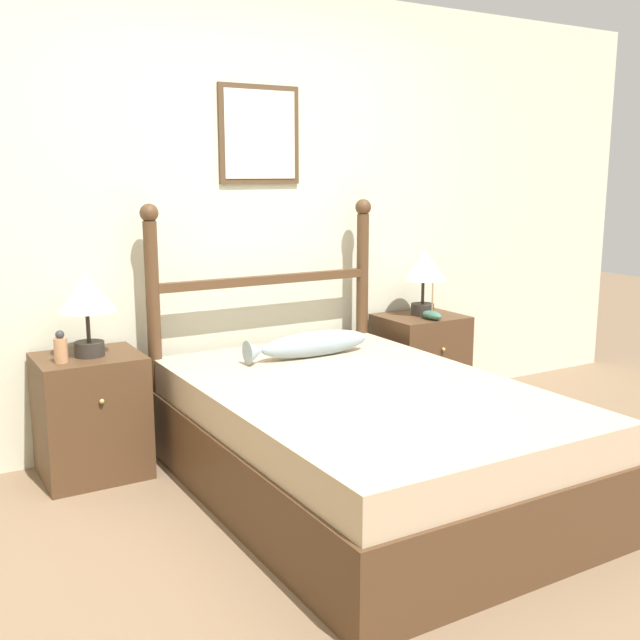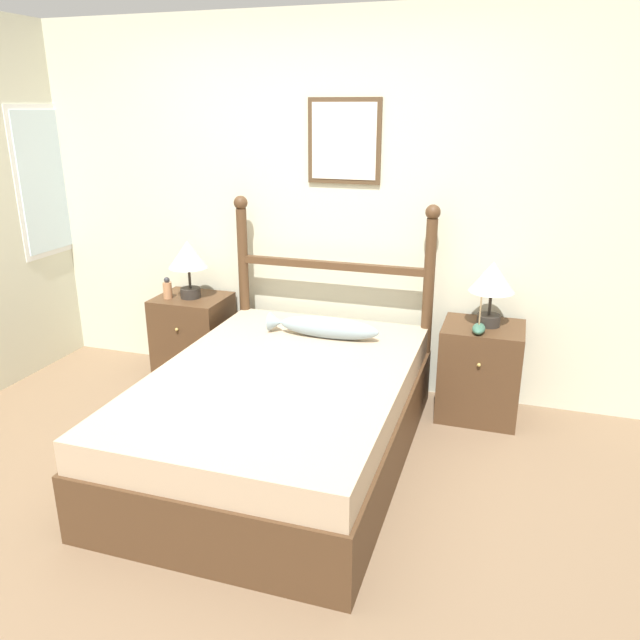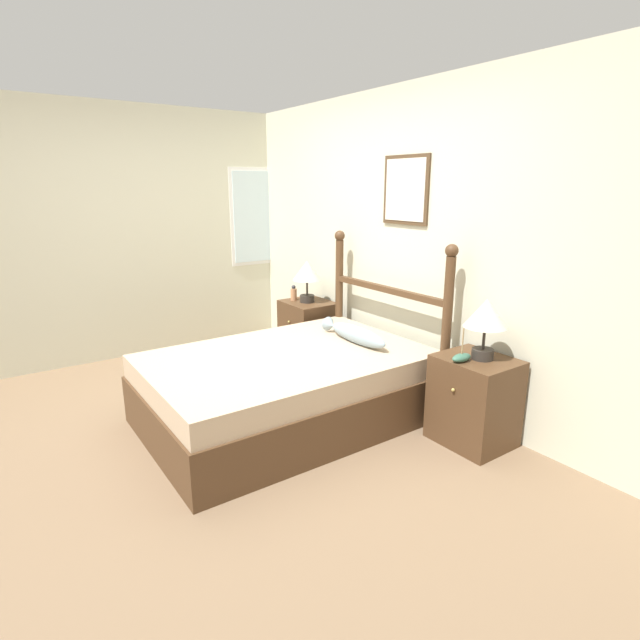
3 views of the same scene
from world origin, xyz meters
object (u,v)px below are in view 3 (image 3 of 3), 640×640
at_px(table_lamp_left, 307,273).
at_px(bottle, 294,294).
at_px(bed, 287,388).
at_px(fish_pillow, 355,334).
at_px(table_lamp_right, 486,317).
at_px(model_boat, 462,357).
at_px(nightstand_right, 474,401).
at_px(nightstand_left, 308,331).

height_order(table_lamp_left, bottle, table_lamp_left).
distance_m(bed, fish_pillow, 0.70).
distance_m(table_lamp_right, model_boat, 0.31).
bearing_deg(nightstand_right, nightstand_left, 180.00).
bearing_deg(bed, table_lamp_left, 139.72).
xyz_separation_m(table_lamp_right, bottle, (-2.25, -0.10, -0.23)).
relative_size(bed, nightstand_right, 3.32).
xyz_separation_m(nightstand_right, table_lamp_left, (-2.08, -0.02, 0.61)).
relative_size(bed, fish_pillow, 2.82).
relative_size(table_lamp_left, bottle, 2.64).
relative_size(bottle, fish_pillow, 0.22).
distance_m(nightstand_right, bottle, 2.26).
bearing_deg(bottle, nightstand_left, 29.76).
xyz_separation_m(table_lamp_right, model_boat, (-0.05, -0.16, -0.27)).
relative_size(nightstand_right, model_boat, 2.70).
distance_m(nightstand_left, nightstand_right, 2.09).
height_order(bottle, fish_pillow, bottle).
relative_size(bed, table_lamp_right, 4.97).
distance_m(nightstand_right, model_boat, 0.37).
bearing_deg(model_boat, fish_pillow, -171.36).
height_order(bottle, model_boat, model_boat).
xyz_separation_m(nightstand_left, table_lamp_left, (0.01, -0.02, 0.61)).
height_order(table_lamp_right, model_boat, table_lamp_right).
bearing_deg(bottle, table_lamp_right, 2.47).
height_order(nightstand_left, bottle, bottle).
bearing_deg(nightstand_right, bed, -139.42).
xyz_separation_m(bed, table_lamp_left, (-1.04, 0.88, 0.65)).
bearing_deg(bed, nightstand_left, 139.42).
xyz_separation_m(nightstand_left, bottle, (-0.14, -0.08, 0.38)).
bearing_deg(table_lamp_right, table_lamp_left, -179.15).
relative_size(bed, model_boat, 8.97).
xyz_separation_m(table_lamp_left, model_boat, (2.06, -0.13, -0.27)).
height_order(table_lamp_right, fish_pillow, table_lamp_right).
xyz_separation_m(bed, table_lamp_right, (1.07, 0.91, 0.65)).
bearing_deg(table_lamp_left, bottle, -156.07).
distance_m(table_lamp_right, bottle, 2.27).
bearing_deg(nightstand_right, model_boat, -99.84).
bearing_deg(nightstand_left, bottle, -150.24).
bearing_deg(model_boat, bottle, 178.47).
bearing_deg(table_lamp_right, fish_pillow, -163.29).
bearing_deg(bottle, nightstand_right, 2.09).
bearing_deg(bottle, model_boat, -1.53).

